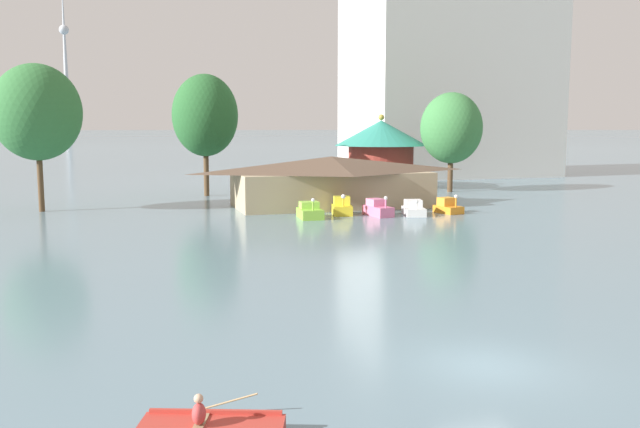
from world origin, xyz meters
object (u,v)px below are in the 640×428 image
Objects in this scene: pedal_boat_yellow at (342,207)px; boathouse at (331,180)px; background_building_block at (447,80)px; distant_broadcast_tower at (65,50)px; shoreline_tree_right at (451,128)px; pedal_boat_white at (414,209)px; pedal_boat_lime at (310,212)px; shoreline_tree_mid at (205,115)px; green_roof_pavilion at (381,148)px; pedal_boat_pink at (378,209)px; pedal_boat_orange at (448,207)px; shoreline_tree_tall_left at (37,112)px.

pedal_boat_yellow is 0.14× the size of boathouse.
distant_broadcast_tower is at bearing 102.36° from background_building_block.
pedal_boat_white is at bearing -125.28° from shoreline_tree_right.
pedal_boat_lime is 21.85m from shoreline_tree_mid.
green_roof_pavilion is 21.13m from shoreline_tree_mid.
green_roof_pavilion is 0.38× the size of background_building_block.
pedal_boat_pink is 6.25m from pedal_boat_orange.
shoreline_tree_tall_left is (-24.76, 3.54, 6.00)m from boathouse.
boathouse is (0.87, 5.65, 1.77)m from pedal_boat_yellow.
distant_broadcast_tower is at bearing 97.06° from boathouse.
pedal_boat_lime is 0.02× the size of distant_broadcast_tower.
background_building_block is at bearing 64.22° from shoreline_tree_right.
distant_broadcast_tower reaches higher than shoreline_tree_tall_left.
pedal_boat_pink is 0.25× the size of shoreline_tree_mid.
boathouse is at bearing -124.91° from green_roof_pavilion.
shoreline_tree_tall_left reaches higher than pedal_boat_orange.
distant_broadcast_tower reaches higher than green_roof_pavilion.
background_building_block is (11.75, 24.32, 6.83)m from shoreline_tree_right.
shoreline_tree_tall_left is at bearing -98.53° from pedal_boat_yellow.
shoreline_tree_mid is (-11.38, 19.67, 7.74)m from pedal_boat_pink.
pedal_boat_orange is at bearing 92.86° from pedal_boat_yellow.
shoreline_tree_right is at bearing 132.05° from pedal_boat_lime.
distant_broadcast_tower reaches higher than background_building_block.
pedal_boat_yellow is at bearing -64.32° from shoreline_tree_mid.
distant_broadcast_tower is at bearing 178.08° from pedal_boat_pink.
shoreline_tree_mid reaches higher than pedal_boat_lime.
shoreline_tree_tall_left is at bearing -96.97° from pedal_boat_white.
pedal_boat_lime is 27.15m from shoreline_tree_right.
pedal_boat_yellow is at bearing -111.79° from pedal_boat_orange.
pedal_boat_yellow is 5.99m from boathouse.
shoreline_tree_tall_left is 375.24m from distant_broadcast_tower.
pedal_boat_pink is at bearing -82.81° from distant_broadcast_tower.
background_building_block is at bearing 163.75° from pedal_boat_white.
pedal_boat_orange is at bearing 79.85° from pedal_boat_pink.
pedal_boat_orange is at bearing -41.90° from boathouse.
distant_broadcast_tower reaches higher than boathouse.
pedal_boat_lime is 24.58m from shoreline_tree_tall_left.
pedal_boat_white is 0.29× the size of green_roof_pavilion.
shoreline_tree_tall_left reaches higher than pedal_boat_pink.
distant_broadcast_tower is at bearing -158.74° from pedal_boat_white.
shoreline_tree_mid reaches higher than pedal_boat_orange.
shoreline_tree_tall_left is 0.99× the size of shoreline_tree_mid.
green_roof_pavilion is at bearing 163.56° from pedal_boat_yellow.
pedal_boat_white is 0.25× the size of shoreline_tree_mid.
green_roof_pavilion reaches higher than pedal_boat_lime.
pedal_boat_yellow is 21.70m from shoreline_tree_mid.
pedal_boat_yellow is 5.87m from pedal_boat_white.
pedal_boat_lime is at bearing -26.88° from shoreline_tree_tall_left.
pedal_boat_pink is at bearing -103.17° from pedal_boat_orange.
pedal_boat_orange is 35.33m from shoreline_tree_tall_left.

